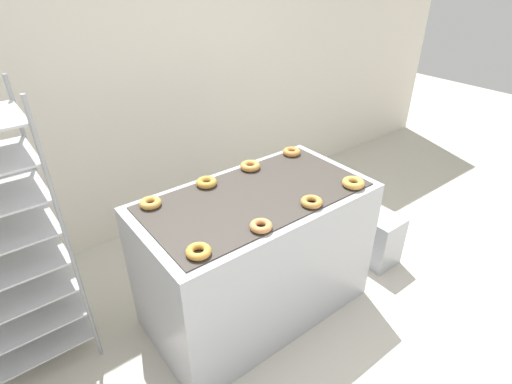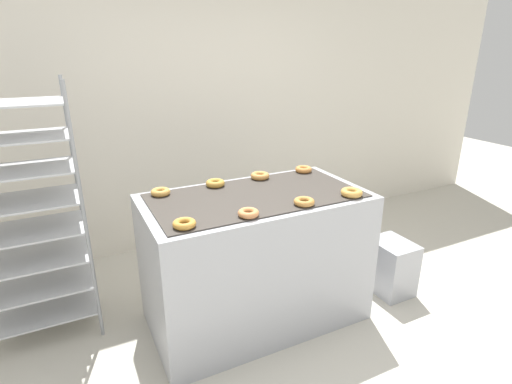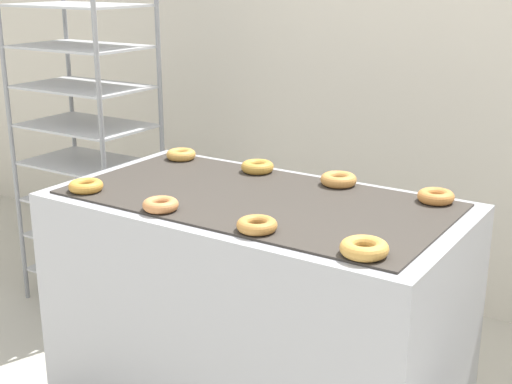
{
  "view_description": "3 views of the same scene",
  "coord_description": "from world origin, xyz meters",
  "px_view_note": "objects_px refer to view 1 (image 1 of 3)",
  "views": [
    {
      "loc": [
        -1.3,
        -1.02,
        2.24
      ],
      "look_at": [
        0.0,
        0.65,
        0.99
      ],
      "focal_mm": 28.0,
      "sensor_mm": 36.0,
      "label": 1
    },
    {
      "loc": [
        -1.11,
        -1.58,
        1.89
      ],
      "look_at": [
        0.0,
        0.65,
        0.99
      ],
      "focal_mm": 28.0,
      "sensor_mm": 36.0,
      "label": 2
    },
    {
      "loc": [
        1.33,
        -1.42,
        1.76
      ],
      "look_at": [
        0.0,
        0.65,
        0.99
      ],
      "focal_mm": 50.0,
      "sensor_mm": 36.0,
      "label": 3
    }
  ],
  "objects_px": {
    "donut_near_right": "(353,183)",
    "fryer_machine": "(256,256)",
    "donut_near_midright": "(312,202)",
    "donut_far_midright": "(250,166)",
    "donut_far_left": "(150,203)",
    "glaze_bin": "(376,238)",
    "donut_near_midleft": "(261,226)",
    "donut_far_midleft": "(207,182)",
    "donut_far_right": "(292,152)",
    "donut_near_left": "(198,251)"
  },
  "relations": [
    {
      "from": "donut_near_right",
      "to": "fryer_machine",
      "type": "bearing_deg",
      "value": 152.35
    },
    {
      "from": "donut_near_midright",
      "to": "donut_far_midright",
      "type": "bearing_deg",
      "value": 90.81
    },
    {
      "from": "donut_near_midright",
      "to": "donut_far_left",
      "type": "height_order",
      "value": "donut_far_left"
    },
    {
      "from": "donut_near_right",
      "to": "donut_far_left",
      "type": "relative_size",
      "value": 1.12
    },
    {
      "from": "fryer_machine",
      "to": "glaze_bin",
      "type": "bearing_deg",
      "value": -9.32
    },
    {
      "from": "donut_near_midleft",
      "to": "donut_far_midleft",
      "type": "distance_m",
      "value": 0.59
    },
    {
      "from": "donut_near_right",
      "to": "donut_far_right",
      "type": "height_order",
      "value": "donut_near_right"
    },
    {
      "from": "donut_near_left",
      "to": "glaze_bin",
      "type": "bearing_deg",
      "value": 3.17
    },
    {
      "from": "donut_near_midleft",
      "to": "donut_near_midright",
      "type": "distance_m",
      "value": 0.39
    },
    {
      "from": "fryer_machine",
      "to": "donut_far_right",
      "type": "distance_m",
      "value": 0.82
    },
    {
      "from": "donut_far_right",
      "to": "donut_far_midleft",
      "type": "bearing_deg",
      "value": -179.13
    },
    {
      "from": "donut_near_left",
      "to": "donut_far_midright",
      "type": "bearing_deg",
      "value": 37.43
    },
    {
      "from": "donut_far_midright",
      "to": "donut_far_right",
      "type": "xyz_separation_m",
      "value": [
        0.38,
        -0.0,
        -0.0
      ]
    },
    {
      "from": "donut_near_midleft",
      "to": "fryer_machine",
      "type": "bearing_deg",
      "value": 56.48
    },
    {
      "from": "donut_near_left",
      "to": "donut_far_midleft",
      "type": "distance_m",
      "value": 0.69
    },
    {
      "from": "donut_near_right",
      "to": "glaze_bin",
      "type": "bearing_deg",
      "value": 10.93
    },
    {
      "from": "donut_near_left",
      "to": "donut_near_midright",
      "type": "relative_size",
      "value": 0.98
    },
    {
      "from": "donut_near_right",
      "to": "donut_far_midright",
      "type": "xyz_separation_m",
      "value": [
        -0.38,
        0.6,
        -0.0
      ]
    },
    {
      "from": "donut_near_right",
      "to": "donut_far_left",
      "type": "distance_m",
      "value": 1.27
    },
    {
      "from": "donut_far_right",
      "to": "donut_near_midright",
      "type": "bearing_deg",
      "value": -122.5
    },
    {
      "from": "donut_near_midleft",
      "to": "donut_far_right",
      "type": "bearing_deg",
      "value": 38.04
    },
    {
      "from": "donut_near_right",
      "to": "donut_far_midright",
      "type": "bearing_deg",
      "value": 122.45
    },
    {
      "from": "glaze_bin",
      "to": "donut_far_midright",
      "type": "relative_size",
      "value": 3.15
    },
    {
      "from": "donut_far_midleft",
      "to": "donut_far_right",
      "type": "height_order",
      "value": "donut_far_midleft"
    },
    {
      "from": "donut_far_midright",
      "to": "donut_near_midleft",
      "type": "bearing_deg",
      "value": -122.35
    },
    {
      "from": "donut_far_left",
      "to": "donut_far_right",
      "type": "xyz_separation_m",
      "value": [
        1.14,
        0.02,
        0.0
      ]
    },
    {
      "from": "glaze_bin",
      "to": "donut_far_left",
      "type": "distance_m",
      "value": 1.92
    },
    {
      "from": "fryer_machine",
      "to": "donut_far_midleft",
      "type": "bearing_deg",
      "value": 121.83
    },
    {
      "from": "fryer_machine",
      "to": "donut_near_midright",
      "type": "height_order",
      "value": "donut_near_midright"
    },
    {
      "from": "fryer_machine",
      "to": "glaze_bin",
      "type": "height_order",
      "value": "fryer_machine"
    },
    {
      "from": "glaze_bin",
      "to": "donut_far_right",
      "type": "bearing_deg",
      "value": 139.06
    },
    {
      "from": "fryer_machine",
      "to": "donut_near_midright",
      "type": "distance_m",
      "value": 0.61
    },
    {
      "from": "donut_near_right",
      "to": "donut_far_left",
      "type": "bearing_deg",
      "value": 153.05
    },
    {
      "from": "donut_far_midleft",
      "to": "donut_far_right",
      "type": "distance_m",
      "value": 0.75
    },
    {
      "from": "donut_near_midright",
      "to": "donut_far_midleft",
      "type": "height_order",
      "value": "donut_far_midleft"
    },
    {
      "from": "glaze_bin",
      "to": "donut_near_midright",
      "type": "distance_m",
      "value": 1.21
    },
    {
      "from": "donut_far_left",
      "to": "donut_far_midleft",
      "type": "distance_m",
      "value": 0.39
    },
    {
      "from": "donut_far_midleft",
      "to": "donut_near_right",
      "type": "bearing_deg",
      "value": -38.2
    },
    {
      "from": "donut_near_left",
      "to": "donut_far_left",
      "type": "height_order",
      "value": "donut_far_left"
    },
    {
      "from": "donut_near_midleft",
      "to": "donut_far_right",
      "type": "height_order",
      "value": "donut_far_right"
    },
    {
      "from": "donut_near_midright",
      "to": "donut_far_midleft",
      "type": "xyz_separation_m",
      "value": [
        -0.37,
        0.58,
        0.0
      ]
    },
    {
      "from": "glaze_bin",
      "to": "donut_far_right",
      "type": "relative_size",
      "value": 3.35
    },
    {
      "from": "donut_far_left",
      "to": "donut_far_midleft",
      "type": "bearing_deg",
      "value": 1.07
    },
    {
      "from": "donut_near_right",
      "to": "donut_far_midright",
      "type": "relative_size",
      "value": 1.03
    },
    {
      "from": "glaze_bin",
      "to": "donut_near_right",
      "type": "bearing_deg",
      "value": -169.07
    },
    {
      "from": "donut_near_midleft",
      "to": "donut_near_right",
      "type": "bearing_deg",
      "value": 0.37
    },
    {
      "from": "donut_far_right",
      "to": "donut_near_left",
      "type": "bearing_deg",
      "value": -153.14
    },
    {
      "from": "fryer_machine",
      "to": "glaze_bin",
      "type": "distance_m",
      "value": 1.17
    },
    {
      "from": "donut_near_left",
      "to": "donut_far_midleft",
      "type": "height_order",
      "value": "donut_far_midleft"
    },
    {
      "from": "donut_near_midright",
      "to": "donut_far_left",
      "type": "distance_m",
      "value": 0.95
    }
  ]
}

